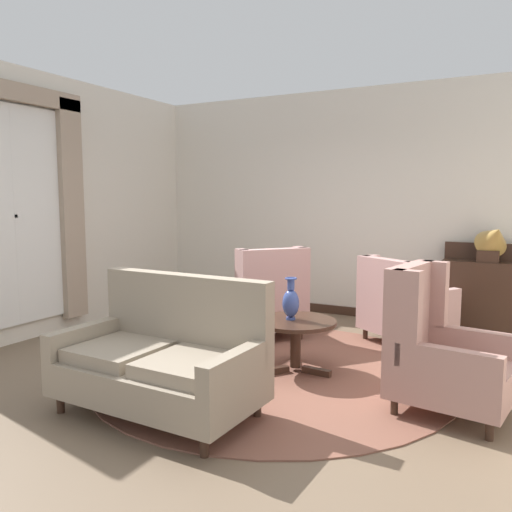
# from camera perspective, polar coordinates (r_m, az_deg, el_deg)

# --- Properties ---
(ground) EXTENTS (8.47, 8.47, 0.00)m
(ground) POSITION_cam_1_polar(r_m,az_deg,el_deg) (4.73, 0.25, -13.68)
(ground) COLOR brown
(wall_back) EXTENTS (6.21, 0.08, 3.08)m
(wall_back) POSITION_cam_1_polar(r_m,az_deg,el_deg) (7.17, 11.13, 5.64)
(wall_back) COLOR silver
(wall_back) RESTS_ON ground
(wall_left) EXTENTS (0.08, 4.10, 3.08)m
(wall_left) POSITION_cam_1_polar(r_m,az_deg,el_deg) (7.00, -18.87, 5.39)
(wall_left) COLOR silver
(wall_left) RESTS_ON ground
(baseboard_back) EXTENTS (6.05, 0.03, 0.12)m
(baseboard_back) POSITION_cam_1_polar(r_m,az_deg,el_deg) (7.29, 10.75, -6.07)
(baseboard_back) COLOR #382319
(baseboard_back) RESTS_ON ground
(area_rug) EXTENTS (3.37, 3.37, 0.01)m
(area_rug) POSITION_cam_1_polar(r_m,az_deg,el_deg) (4.98, 1.88, -12.55)
(area_rug) COLOR brown
(area_rug) RESTS_ON ground
(window_with_curtains) EXTENTS (0.12, 1.84, 2.71)m
(window_with_curtains) POSITION_cam_1_polar(r_m,az_deg,el_deg) (6.26, -25.02, 5.46)
(window_with_curtains) COLOR silver
(coffee_table) EXTENTS (0.76, 0.76, 0.50)m
(coffee_table) POSITION_cam_1_polar(r_m,az_deg,el_deg) (4.88, 4.40, -8.27)
(coffee_table) COLOR #382319
(coffee_table) RESTS_ON ground
(porcelain_vase) EXTENTS (0.16, 0.16, 0.40)m
(porcelain_vase) POSITION_cam_1_polar(r_m,az_deg,el_deg) (4.83, 3.86, -5.07)
(porcelain_vase) COLOR #384C93
(porcelain_vase) RESTS_ON coffee_table
(settee) EXTENTS (1.58, 0.90, 1.03)m
(settee) POSITION_cam_1_polar(r_m,az_deg,el_deg) (4.05, -10.22, -11.20)
(settee) COLOR gray
(settee) RESTS_ON ground
(armchair_near_window) EXTENTS (1.15, 1.15, 1.07)m
(armchair_near_window) POSITION_cam_1_polar(r_m,az_deg,el_deg) (6.00, 1.09, -4.90)
(armchair_near_window) COLOR tan
(armchair_near_window) RESTS_ON ground
(armchair_near_sideboard) EXTENTS (1.10, 1.13, 0.97)m
(armchair_near_sideboard) POSITION_cam_1_polar(r_m,az_deg,el_deg) (6.03, 15.84, -5.38)
(armchair_near_sideboard) COLOR tan
(armchair_near_sideboard) RESTS_ON ground
(armchair_beside_settee) EXTENTS (0.93, 0.85, 1.12)m
(armchair_beside_settee) POSITION_cam_1_polar(r_m,az_deg,el_deg) (4.23, 19.64, -9.99)
(armchair_beside_settee) COLOR tan
(armchair_beside_settee) RESTS_ON ground
(sideboard) EXTENTS (1.01, 0.34, 1.09)m
(sideboard) POSITION_cam_1_polar(r_m,az_deg,el_deg) (6.69, 24.13, -3.80)
(sideboard) COLOR #382319
(sideboard) RESTS_ON ground
(gramophone) EXTENTS (0.51, 0.57, 0.54)m
(gramophone) POSITION_cam_1_polar(r_m,az_deg,el_deg) (6.51, 24.78, 1.63)
(gramophone) COLOR #382319
(gramophone) RESTS_ON sideboard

